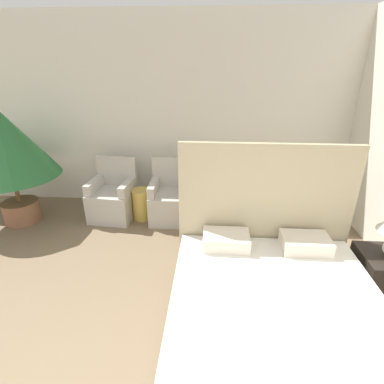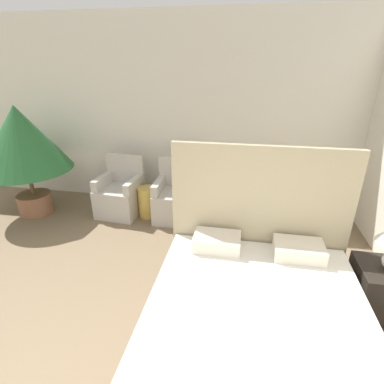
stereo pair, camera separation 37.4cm
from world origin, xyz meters
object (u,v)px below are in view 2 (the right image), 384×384
Objects in this scene: potted_palm at (21,142)px; bed at (256,328)px; armchair_near_window_left at (120,196)px; side_table at (148,202)px; armchair_near_window_right at (176,201)px; nightstand at (383,290)px.

bed is at bearing -30.04° from potted_palm.
armchair_near_window_left is 0.54× the size of potted_palm.
side_table is at bearing 3.82° from armchair_near_window_left.
potted_palm is at bearing 149.96° from bed.
armchair_near_window_left is at bearing 179.13° from side_table.
bed is 3.99m from potted_palm.
potted_palm reaches higher than side_table.
bed reaches higher than armchair_near_window_right.
side_table is (-0.45, -0.01, -0.05)m from armchair_near_window_right.
armchair_near_window_left is 1.60m from potted_palm.
armchair_near_window_left is at bearing 155.26° from nightstand.
potted_palm is 3.21× the size of nightstand.
potted_palm reaches higher than bed.
bed is 2.45× the size of armchair_near_window_left.
armchair_near_window_right is at bearing 117.80° from bed.
armchair_near_window_right reaches higher than nightstand.
armchair_near_window_right is 0.45m from side_table.
armchair_near_window_left is 3.55m from nightstand.
armchair_near_window_right is 2.40m from potted_palm.
nightstand is (4.56, -1.26, -0.90)m from potted_palm.
potted_palm is at bearing -165.85° from armchair_near_window_left.
bed is at bearing -63.51° from armchair_near_window_right.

